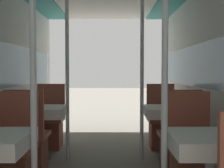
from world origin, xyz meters
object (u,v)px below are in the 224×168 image
object	(u,v)px
support_pole_left_0	(34,78)
chair_left_near_1	(30,148)
chair_left_far_1	(50,129)
dining_table_right_0	(213,148)
chair_right_near_1	(180,148)
chair_right_far_0	(193,164)
support_pole_right_1	(143,75)
support_pole_left_1	(68,75)
dining_table_left_1	(41,114)
chair_right_far_1	(163,129)
chair_left_far_0	(13,163)
dining_table_right_1	(170,114)
support_pole_right_0	(166,78)

from	to	relation	value
support_pole_left_0	chair_left_near_1	world-z (taller)	support_pole_left_0
chair_left_far_1	dining_table_right_0	xyz separation A→B (m)	(1.75, -2.42, 0.31)
chair_right_near_1	chair_right_far_0	bearing A→B (deg)	-90.00
dining_table_right_0	chair_right_near_1	world-z (taller)	chair_right_near_1
support_pole_right_1	chair_left_near_1	bearing A→B (deg)	-156.42
chair_left_near_1	support_pole_left_1	size ratio (longest dim) A/B	0.43
support_pole_left_0	chair_left_far_1	xyz separation A→B (m)	(-0.37, 2.42, -0.84)
support_pole_left_0	chair_right_near_1	size ratio (longest dim) A/B	2.31
support_pole_left_1	chair_left_near_1	bearing A→B (deg)	-121.68
dining_table_left_1	support_pole_right_1	bearing A→B (deg)	0.00
chair_right_far_0	chair_right_far_1	distance (m)	1.82
dining_table_right_0	chair_right_far_0	distance (m)	0.68
support_pole_left_0	chair_right_far_1	size ratio (longest dim) A/B	2.31
chair_left_far_0	support_pole_left_0	distance (m)	1.10
dining_table_right_1	support_pole_right_1	size ratio (longest dim) A/B	0.31
chair_left_far_1	support_pole_left_1	size ratio (longest dim) A/B	0.43
support_pole_left_1	support_pole_right_0	bearing A→B (deg)	-60.96
chair_left_far_0	support_pole_right_1	size ratio (longest dim) A/B	0.43
support_pole_left_0	support_pole_left_1	xyz separation A→B (m)	(0.00, 1.82, 0.00)
chair_left_far_1	chair_right_near_1	size ratio (longest dim) A/B	1.00
dining_table_right_0	chair_right_far_0	bearing A→B (deg)	90.00
dining_table_right_0	chair_right_far_1	xyz separation A→B (m)	(0.00, 2.42, -0.31)
chair_right_near_1	chair_right_far_1	world-z (taller)	same
chair_right_far_0	chair_left_far_0	bearing A→B (deg)	0.00
chair_left_far_0	dining_table_right_1	size ratio (longest dim) A/B	1.39
dining_table_left_1	support_pole_left_1	world-z (taller)	support_pole_left_1
chair_left_far_0	dining_table_left_1	distance (m)	1.25
dining_table_left_1	support_pole_left_1	size ratio (longest dim) A/B	0.31
support_pole_right_0	dining_table_right_1	distance (m)	1.93
dining_table_left_1	support_pole_left_1	xyz separation A→B (m)	(0.37, 0.00, 0.54)
chair_right_far_1	support_pole_right_1	bearing A→B (deg)	58.32
chair_right_far_0	chair_left_near_1	bearing A→B (deg)	-19.25
support_pole_left_1	support_pole_right_1	bearing A→B (deg)	0.00
support_pole_left_1	chair_left_far_1	bearing A→B (deg)	121.68
chair_left_far_0	support_pole_right_1	xyz separation A→B (m)	(1.38, 1.22, 0.84)
chair_right_far_0	chair_right_near_1	size ratio (longest dim) A/B	1.00
chair_right_far_0	chair_right_far_1	bearing A→B (deg)	-90.00
dining_table_right_1	dining_table_right_0	bearing A→B (deg)	-90.00
support_pole_right_0	support_pole_left_0	bearing A→B (deg)	180.00
chair_left_far_1	chair_right_near_1	xyz separation A→B (m)	(1.75, -1.21, 0.00)
chair_left_far_0	dining_table_left_1	bearing A→B (deg)	-90.00
dining_table_right_0	chair_right_near_1	bearing A→B (deg)	90.00
chair_left_far_0	support_pole_left_1	size ratio (longest dim) A/B	0.43
dining_table_left_1	dining_table_right_1	size ratio (longest dim) A/B	1.00
chair_left_near_1	dining_table_right_1	world-z (taller)	chair_left_near_1
chair_left_far_0	support_pole_right_0	xyz separation A→B (m)	(1.38, -0.60, 0.84)
support_pole_right_0	chair_left_far_1	bearing A→B (deg)	119.71
dining_table_left_1	chair_left_near_1	distance (m)	0.68
chair_right_near_1	chair_right_far_1	distance (m)	1.21
chair_left_far_0	dining_table_left_1	world-z (taller)	chair_left_far_0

